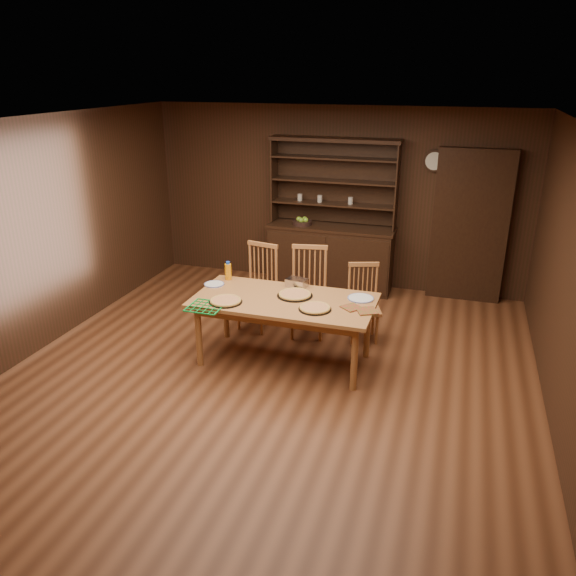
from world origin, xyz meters
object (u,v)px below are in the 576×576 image
(dining_table, at_px, (284,306))
(chair_right, at_px, (363,300))
(chair_left, at_px, (259,283))
(chair_center, at_px, (309,288))
(china_hutch, at_px, (331,249))
(juice_bottle, at_px, (228,271))

(dining_table, xyz_separation_m, chair_right, (0.71, 0.86, -0.18))
(dining_table, bearing_deg, chair_left, 125.98)
(chair_center, relative_size, chair_right, 1.18)
(china_hutch, relative_size, chair_left, 2.03)
(dining_table, xyz_separation_m, juice_bottle, (-0.81, 0.38, 0.18))
(dining_table, height_order, chair_right, chair_right)
(china_hutch, height_order, juice_bottle, china_hutch)
(juice_bottle, bearing_deg, chair_left, 62.20)
(chair_left, distance_m, juice_bottle, 0.56)
(china_hutch, bearing_deg, chair_left, -108.38)
(chair_center, distance_m, chair_right, 0.67)
(dining_table, distance_m, chair_left, 1.00)
(chair_left, height_order, chair_center, chair_center)
(china_hutch, distance_m, chair_right, 1.73)
(china_hutch, xyz_separation_m, juice_bottle, (-0.76, -2.03, 0.25))
(china_hutch, height_order, chair_right, china_hutch)
(dining_table, bearing_deg, chair_right, 50.22)
(dining_table, distance_m, chair_right, 1.13)
(chair_center, height_order, chair_right, chair_center)
(chair_left, xyz_separation_m, juice_bottle, (-0.23, -0.43, 0.28))
(chair_center, bearing_deg, china_hutch, 83.48)
(china_hutch, distance_m, chair_center, 1.61)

